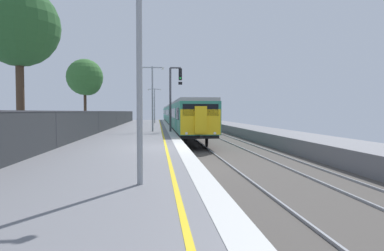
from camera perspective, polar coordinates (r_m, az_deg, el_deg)
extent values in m
cube|color=slate|center=(16.77, -11.70, -5.32)|extent=(6.40, 110.00, 1.00)
cube|color=silver|center=(16.66, -1.73, -3.57)|extent=(0.60, 110.00, 0.01)
cube|color=yellow|center=(16.63, -4.31, -3.59)|extent=(0.12, 110.00, 0.01)
cube|color=#4C4742|center=(18.16, 16.99, -6.70)|extent=(11.00, 110.00, 0.20)
cube|color=slate|center=(19.64, 26.23, -4.40)|extent=(3.60, 110.00, 1.00)
cube|color=gray|center=(16.89, 1.63, -6.80)|extent=(0.07, 110.00, 0.08)
cube|color=gray|center=(17.13, 6.42, -6.68)|extent=(0.07, 110.00, 0.08)
cube|color=gray|center=(17.84, 14.56, -6.38)|extent=(0.07, 110.00, 0.08)
cube|color=gray|center=(18.38, 18.78, -6.17)|extent=(0.07, 110.00, 0.08)
cube|color=#2D846B|center=(32.57, -0.71, 1.55)|extent=(2.80, 19.46, 2.30)
cube|color=black|center=(32.62, -0.70, -0.69)|extent=(2.64, 18.86, 0.25)
cube|color=#999E9E|center=(32.58, -0.71, 3.78)|extent=(2.68, 19.46, 0.24)
cube|color=black|center=(32.48, -3.19, 2.07)|extent=(0.02, 17.86, 0.84)
cube|color=teal|center=(27.62, -2.74, 1.19)|extent=(0.03, 1.10, 1.90)
cube|color=teal|center=(37.34, -3.52, 1.49)|extent=(0.03, 1.10, 1.90)
cylinder|color=black|center=(25.50, -1.04, -2.66)|extent=(0.12, 0.84, 0.84)
cylinder|color=black|center=(25.67, 2.43, -2.63)|extent=(0.12, 0.84, 0.84)
cylinder|color=black|center=(39.69, -2.73, -0.87)|extent=(0.12, 0.84, 0.84)
cylinder|color=black|center=(39.80, -0.49, -0.86)|extent=(0.12, 0.84, 0.84)
cube|color=#2D846B|center=(52.58, -2.62, 1.84)|extent=(2.80, 19.46, 2.30)
cube|color=black|center=(52.61, -2.62, 0.46)|extent=(2.64, 18.86, 0.25)
cube|color=#999E9E|center=(52.59, -2.63, 3.23)|extent=(2.68, 19.46, 0.24)
cube|color=black|center=(52.53, -4.16, 2.17)|extent=(0.02, 17.86, 0.84)
cube|color=teal|center=(47.67, -4.00, 1.67)|extent=(0.03, 1.10, 1.90)
cube|color=teal|center=(57.39, -4.30, 1.78)|extent=(0.03, 1.10, 1.90)
cylinder|color=black|center=(45.48, -3.11, -0.46)|extent=(0.12, 0.84, 0.84)
cylinder|color=black|center=(45.57, -1.15, -0.46)|extent=(0.12, 0.84, 0.84)
cylinder|color=black|center=(59.71, -3.74, 0.20)|extent=(0.12, 0.84, 0.84)
cylinder|color=black|center=(59.79, -2.25, 0.21)|extent=(0.12, 0.84, 0.84)
cube|color=#2D846B|center=(72.62, -3.48, 1.98)|extent=(2.80, 19.46, 2.30)
cube|color=black|center=(72.64, -3.48, 0.97)|extent=(2.64, 18.86, 0.25)
cube|color=#999E9E|center=(72.63, -3.49, 2.98)|extent=(2.68, 19.46, 0.24)
cube|color=black|center=(72.58, -4.60, 2.21)|extent=(0.02, 17.86, 0.84)
cube|color=teal|center=(67.72, -4.52, 1.86)|extent=(0.03, 1.10, 1.90)
cube|color=teal|center=(77.45, -4.67, 1.92)|extent=(0.03, 1.10, 1.90)
cylinder|color=black|center=(65.51, -3.92, 0.39)|extent=(0.12, 0.84, 0.84)
cylinder|color=black|center=(65.57, -2.55, 0.39)|extent=(0.12, 0.84, 0.84)
cylinder|color=black|center=(79.75, -4.24, 0.74)|extent=(0.12, 0.84, 0.84)
cylinder|color=black|center=(79.81, -3.12, 0.74)|extent=(0.12, 0.84, 0.84)
cube|color=yellow|center=(22.94, 1.42, 0.59)|extent=(2.70, 0.10, 1.70)
cube|color=black|center=(22.92, 1.42, 2.59)|extent=(2.40, 0.08, 0.80)
cube|color=yellow|center=(22.80, 1.46, 0.95)|extent=(0.80, 0.24, 1.80)
cylinder|color=white|center=(22.82, -0.93, -1.31)|extent=(0.18, 0.06, 0.18)
cylinder|color=white|center=(23.06, 3.78, -1.27)|extent=(0.18, 0.06, 0.18)
cylinder|color=black|center=(22.71, 1.51, -1.96)|extent=(0.20, 0.35, 0.20)
cube|color=black|center=(52.59, -2.63, 3.50)|extent=(0.60, 0.90, 0.20)
cylinder|color=#47474C|center=(29.52, -3.59, 4.26)|extent=(0.18, 0.18, 5.42)
cube|color=#47474C|center=(29.76, -2.73, 9.49)|extent=(0.90, 0.12, 0.12)
cube|color=black|center=(29.72, -1.95, 8.43)|extent=(0.28, 0.20, 1.00)
cylinder|color=black|center=(29.63, -1.94, 9.07)|extent=(0.16, 0.04, 0.16)
cylinder|color=black|center=(29.60, -1.93, 8.45)|extent=(0.16, 0.04, 0.16)
cylinder|color=#19D83F|center=(29.57, -1.93, 7.84)|extent=(0.16, 0.04, 0.16)
cube|color=black|center=(29.65, -1.95, 6.99)|extent=(0.32, 0.16, 0.24)
cylinder|color=#93999E|center=(8.23, -8.68, 8.84)|extent=(0.14, 0.14, 5.31)
cylinder|color=#93999E|center=(29.76, -6.55, 4.37)|extent=(0.14, 0.14, 5.56)
cube|color=#93999E|center=(29.98, -5.70, 9.50)|extent=(0.90, 0.08, 0.08)
cylinder|color=silver|center=(29.97, -4.83, 9.35)|extent=(0.20, 0.20, 0.18)
cube|color=#93999E|center=(29.99, -7.44, 9.49)|extent=(0.90, 0.08, 0.08)
cylinder|color=silver|center=(30.00, -8.31, 9.33)|extent=(0.20, 0.20, 0.18)
cylinder|color=#93999E|center=(51.33, -6.21, 3.25)|extent=(0.14, 0.14, 5.10)
cube|color=#93999E|center=(51.42, -5.71, 5.98)|extent=(0.90, 0.08, 0.08)
cylinder|color=silver|center=(51.42, -5.21, 5.89)|extent=(0.20, 0.20, 0.18)
cube|color=#93999E|center=(51.43, -6.72, 5.98)|extent=(0.90, 0.08, 0.08)
cylinder|color=silver|center=(51.44, -7.23, 5.88)|extent=(0.20, 0.20, 0.18)
cube|color=#282B2D|center=(17.21, -21.56, -0.68)|extent=(0.03, 99.00, 1.73)
cube|color=#38383D|center=(17.19, -21.60, 2.19)|extent=(0.06, 99.00, 0.06)
cylinder|color=#38383D|center=(17.21, -21.56, -0.68)|extent=(0.07, 0.07, 1.73)
cylinder|color=#38383D|center=(28.62, -15.17, 0.54)|extent=(0.07, 0.07, 1.73)
cylinder|color=#38383D|center=(40.19, -12.44, 1.06)|extent=(0.07, 0.07, 1.73)
cylinder|color=#38383D|center=(51.82, -10.94, 1.35)|extent=(0.07, 0.07, 1.73)
cylinder|color=#38383D|center=(63.46, -9.98, 1.53)|extent=(0.07, 0.07, 1.73)
cylinder|color=#473323|center=(20.62, -26.49, 4.35)|extent=(0.42, 0.42, 5.07)
sphere|color=#285628|center=(21.09, -26.68, 14.45)|extent=(4.24, 4.24, 4.24)
sphere|color=#285628|center=(21.32, -26.71, 12.86)|extent=(2.73, 2.73, 2.73)
cylinder|color=#473323|center=(36.74, -17.22, 2.82)|extent=(0.29, 0.29, 4.20)
sphere|color=#33662D|center=(36.91, -17.28, 7.64)|extent=(3.65, 3.65, 3.65)
sphere|color=#33662D|center=(36.61, -16.86, 6.97)|extent=(2.80, 2.80, 2.80)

